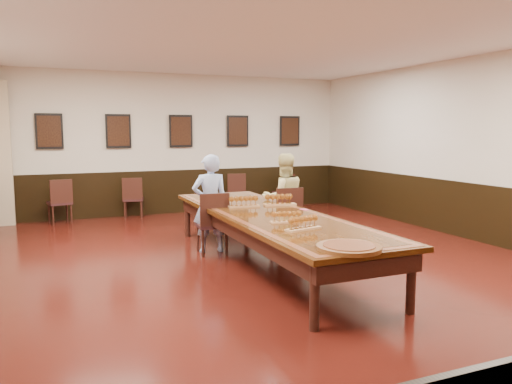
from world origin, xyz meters
name	(u,v)px	position (x,y,z in m)	size (l,w,h in m)	color
floor	(270,265)	(0.00, 0.00, -0.01)	(8.00, 10.00, 0.02)	black
ceiling	(270,35)	(0.00, 0.00, 3.21)	(8.00, 10.00, 0.02)	white
wall_back	(180,144)	(0.00, 5.01, 1.60)	(8.00, 0.02, 3.20)	beige
wall_right	(483,149)	(4.01, 0.00, 1.60)	(0.02, 10.00, 3.20)	beige
chair_man	(212,223)	(-0.55, 0.97, 0.49)	(0.46, 0.50, 0.97)	black
chair_woman	(286,215)	(0.80, 1.11, 0.49)	(0.46, 0.50, 0.98)	black
spare_chair_a	(60,201)	(-2.68, 4.58, 0.47)	(0.44, 0.48, 0.93)	black
spare_chair_b	(133,198)	(-1.17, 4.66, 0.45)	(0.42, 0.46, 0.90)	black
spare_chair_c	(236,192)	(1.23, 4.65, 0.46)	(0.43, 0.47, 0.91)	black
spare_chair_d	(283,191)	(2.45, 4.57, 0.43)	(0.40, 0.44, 0.86)	black
person_man	(210,204)	(-0.54, 1.07, 0.78)	(0.57, 0.37, 1.55)	#4F73C5
person_woman	(284,198)	(0.82, 1.22, 0.77)	(0.76, 0.59, 1.53)	beige
pink_phone	(304,210)	(0.60, 0.09, 0.76)	(0.07, 0.13, 0.01)	#F25092
wainscoting	(270,231)	(0.00, 0.00, 0.50)	(8.00, 10.00, 1.00)	black
conference_table	(270,223)	(0.00, 0.00, 0.61)	(1.40, 5.00, 0.76)	black
posters	(181,131)	(0.00, 4.94, 1.90)	(6.14, 0.04, 0.74)	black
flight_a	(244,202)	(-0.14, 0.66, 0.83)	(0.50, 0.20, 0.18)	#B07B4A
flight_b	(280,200)	(0.44, 0.60, 0.84)	(0.52, 0.24, 0.19)	#B07B4A
flight_c	(287,217)	(-0.10, -0.74, 0.82)	(0.43, 0.19, 0.15)	#B07B4A
flight_d	(303,223)	(-0.13, -1.23, 0.83)	(0.49, 0.25, 0.17)	#B07B4A
red_plate_grp	(282,214)	(0.11, -0.18, 0.76)	(0.18, 0.18, 0.02)	#B8340C
carved_platter	(349,247)	(-0.17, -2.27, 0.77)	(0.77, 0.77, 0.05)	#502910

